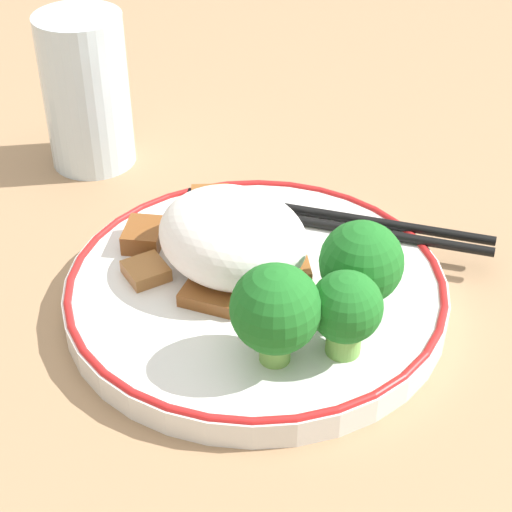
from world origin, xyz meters
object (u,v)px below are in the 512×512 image
object	(u,v)px
plate	(256,290)
drinking_glass	(86,91)
broccoli_back_left	(276,310)
broccoli_back_right	(361,263)
chopsticks	(334,221)
broccoli_back_center	(346,310)

from	to	relation	value
plate	drinking_glass	world-z (taller)	drinking_glass
drinking_glass	plate	bearing A→B (deg)	160.47
broccoli_back_left	drinking_glass	size ratio (longest dim) A/B	0.51
broccoli_back_right	drinking_glass	size ratio (longest dim) A/B	0.48
plate	broccoli_back_right	bearing A→B (deg)	-166.09
chopsticks	broccoli_back_right	bearing A→B (deg)	130.00
broccoli_back_left	drinking_glass	xyz separation A→B (m)	(0.26, -0.12, 0.01)
drinking_glass	broccoli_back_center	bearing A→B (deg)	161.06
chopsticks	broccoli_back_center	bearing A→B (deg)	122.78
plate	chopsticks	world-z (taller)	chopsticks
plate	broccoli_back_left	size ratio (longest dim) A/B	3.88
broccoli_back_right	drinking_glass	xyz separation A→B (m)	(0.27, -0.06, 0.01)
broccoli_back_center	drinking_glass	distance (m)	0.30
broccoli_back_center	broccoli_back_right	xyz separation A→B (m)	(0.01, -0.04, 0.00)
plate	broccoli_back_center	xyz separation A→B (m)	(-0.08, 0.02, 0.04)
broccoli_back_right	broccoli_back_center	bearing A→B (deg)	107.59
broccoli_back_left	chopsticks	size ratio (longest dim) A/B	0.29
chopsticks	drinking_glass	bearing A→B (deg)	2.01
broccoli_back_left	broccoli_back_center	xyz separation A→B (m)	(-0.03, -0.03, -0.01)
plate	broccoli_back_right	world-z (taller)	broccoli_back_right
plate	drinking_glass	distance (m)	0.23
broccoli_back_center	chopsticks	xyz separation A→B (m)	(0.07, -0.10, -0.03)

